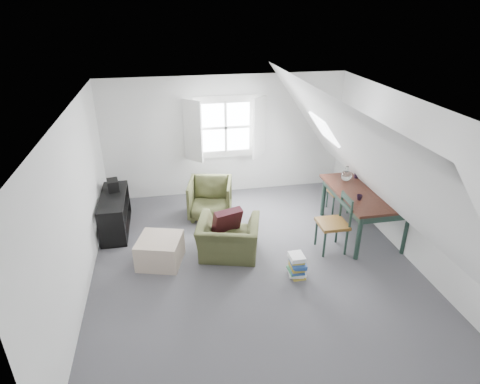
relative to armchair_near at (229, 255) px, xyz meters
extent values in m
plane|color=#4A494E|center=(0.35, -0.30, 0.00)|extent=(5.50, 5.50, 0.00)
plane|color=white|center=(0.35, -0.30, 2.50)|extent=(5.50, 5.50, 0.00)
plane|color=silver|center=(0.35, 2.45, 1.25)|extent=(5.00, 0.00, 5.00)
plane|color=silver|center=(0.35, -3.05, 1.25)|extent=(5.00, 0.00, 5.00)
plane|color=silver|center=(-2.15, -0.30, 1.25)|extent=(0.00, 5.50, 5.50)
plane|color=silver|center=(2.85, -0.30, 1.25)|extent=(0.00, 5.50, 5.50)
plane|color=white|center=(-1.20, -0.30, 1.78)|extent=(3.19, 5.50, 4.48)
plane|color=white|center=(1.90, -0.30, 1.78)|extent=(3.19, 5.50, 4.48)
cube|color=white|center=(0.35, 2.43, 1.45)|extent=(1.30, 0.04, 1.30)
cube|color=white|center=(-0.33, 2.27, 1.45)|extent=(0.35, 0.35, 1.25)
cube|color=white|center=(1.03, 2.27, 1.45)|extent=(0.35, 0.35, 1.25)
cube|color=white|center=(0.35, 2.42, 1.45)|extent=(1.00, 0.02, 1.00)
cube|color=white|center=(0.35, 2.40, 1.45)|extent=(1.08, 0.04, 0.05)
cube|color=white|center=(0.35, 2.40, 1.45)|extent=(0.05, 0.04, 1.08)
cube|color=white|center=(1.90, 1.00, 1.75)|extent=(0.35, 0.75, 0.47)
imported|color=#3E4125|center=(0.00, 0.00, 0.00)|extent=(1.16, 1.08, 0.63)
imported|color=#3E4125|center=(-0.13, 1.39, 0.00)|extent=(0.95, 0.97, 0.74)
cube|color=#370F16|center=(0.00, 0.15, 0.54)|extent=(0.53, 0.40, 0.49)
cube|color=tan|center=(-1.10, 0.01, 0.22)|extent=(0.81, 0.81, 0.44)
cube|color=black|center=(2.43, 0.25, 0.81)|extent=(1.00, 1.67, 0.04)
cube|color=#1F342B|center=(2.43, 0.25, 0.73)|extent=(0.89, 1.56, 0.13)
cylinder|color=#1F342B|center=(2.02, -0.50, 0.40)|extent=(0.08, 0.08, 0.79)
cylinder|color=#1F342B|center=(2.84, -0.50, 0.40)|extent=(0.08, 0.08, 0.79)
cylinder|color=#1F342B|center=(2.02, 1.00, 0.40)|extent=(0.08, 0.08, 0.79)
cylinder|color=#1F342B|center=(2.84, 1.00, 0.40)|extent=(0.08, 0.08, 0.79)
sphere|color=silver|center=(2.28, 0.70, 0.94)|extent=(0.20, 0.20, 0.20)
cylinder|color=silver|center=(2.28, 0.70, 1.07)|extent=(0.06, 0.06, 0.11)
cylinder|color=black|center=(2.53, 0.80, 0.96)|extent=(0.08, 0.08, 0.24)
cylinder|color=#3F2D1E|center=(2.53, 0.80, 1.22)|extent=(0.03, 0.05, 0.42)
cylinder|color=#3F2D1E|center=(2.55, 0.81, 1.22)|extent=(0.04, 0.06, 0.42)
cylinder|color=#3F2D1E|center=(2.52, 0.79, 1.22)|extent=(0.05, 0.07, 0.42)
imported|color=black|center=(2.18, -0.05, 0.84)|extent=(0.11, 0.11, 0.09)
cube|color=white|center=(2.63, -0.20, 0.86)|extent=(0.13, 0.10, 0.04)
cube|color=brown|center=(2.38, 1.13, 0.41)|extent=(0.38, 0.38, 0.05)
cylinder|color=#1F342B|center=(2.54, 1.29, 0.20)|extent=(0.03, 0.03, 0.39)
cylinder|color=#1F342B|center=(2.54, 0.98, 0.20)|extent=(0.03, 0.03, 0.39)
cylinder|color=#1F342B|center=(2.23, 1.29, 0.20)|extent=(0.03, 0.03, 0.39)
cylinder|color=#1F342B|center=(2.23, 0.98, 0.20)|extent=(0.03, 0.03, 0.39)
cylinder|color=#1F342B|center=(2.54, 0.96, 0.61)|extent=(0.03, 0.03, 0.41)
cylinder|color=#1F342B|center=(2.23, 0.96, 0.61)|extent=(0.03, 0.03, 0.41)
cube|color=#1F342B|center=(2.38, 0.96, 0.78)|extent=(0.31, 0.03, 0.07)
cube|color=#1F342B|center=(2.38, 0.96, 0.66)|extent=(0.31, 0.03, 0.05)
cube|color=brown|center=(1.70, -0.16, 0.50)|extent=(0.46, 0.46, 0.06)
cylinder|color=#1F342B|center=(1.52, 0.03, 0.24)|extent=(0.04, 0.04, 0.47)
cylinder|color=#1F342B|center=(1.89, 0.03, 0.24)|extent=(0.04, 0.04, 0.47)
cylinder|color=#1F342B|center=(1.52, -0.35, 0.24)|extent=(0.04, 0.04, 0.47)
cylinder|color=#1F342B|center=(1.89, -0.35, 0.24)|extent=(0.04, 0.04, 0.47)
cylinder|color=#1F342B|center=(1.91, 0.03, 0.74)|extent=(0.04, 0.04, 0.50)
cylinder|color=#1F342B|center=(1.91, -0.35, 0.74)|extent=(0.04, 0.04, 0.50)
cube|color=#1F342B|center=(1.91, -0.16, 0.94)|extent=(0.03, 0.38, 0.09)
cube|color=#1F342B|center=(1.91, -0.16, 0.79)|extent=(0.03, 0.38, 0.07)
cube|color=black|center=(-1.89, 1.21, 0.02)|extent=(0.44, 1.32, 0.03)
cube|color=black|center=(-1.89, 1.21, 0.33)|extent=(0.44, 1.32, 0.03)
cube|color=black|center=(-1.89, 1.21, 0.66)|extent=(0.44, 1.32, 0.03)
cube|color=black|center=(-1.89, 0.57, 0.33)|extent=(0.44, 0.03, 0.66)
cube|color=black|center=(-1.89, 1.85, 0.33)|extent=(0.44, 0.03, 0.66)
cube|color=#264C99|center=(-1.89, 0.83, 0.14)|extent=(0.20, 0.22, 0.24)
cube|color=red|center=(-1.89, 1.32, 0.14)|extent=(0.20, 0.26, 0.24)
cube|color=white|center=(-1.89, 0.99, 0.46)|extent=(0.20, 0.24, 0.22)
cube|color=black|center=(-1.89, 1.46, 0.77)|extent=(0.24, 0.30, 0.22)
cube|color=#B29933|center=(0.94, -0.76, 0.02)|extent=(0.20, 0.26, 0.03)
cube|color=white|center=(0.91, -0.74, 0.05)|extent=(0.25, 0.28, 0.03)
cube|color=white|center=(0.95, -0.76, 0.08)|extent=(0.21, 0.28, 0.03)
cube|color=#337F4C|center=(0.90, -0.76, 0.11)|extent=(0.21, 0.26, 0.03)
cube|color=#264C99|center=(0.92, -0.78, 0.13)|extent=(0.23, 0.29, 0.02)
cube|color=#B29933|center=(0.92, -0.75, 0.16)|extent=(0.20, 0.26, 0.02)
cube|color=#B29933|center=(0.93, -0.74, 0.19)|extent=(0.23, 0.29, 0.03)
cube|color=#264C99|center=(0.95, -0.77, 0.22)|extent=(0.23, 0.29, 0.03)
cube|color=#264C99|center=(0.93, -0.78, 0.25)|extent=(0.23, 0.28, 0.03)
cube|color=#B29933|center=(0.92, -0.73, 0.28)|extent=(0.21, 0.27, 0.03)
cube|color=white|center=(0.91, -0.73, 0.32)|extent=(0.22, 0.24, 0.04)
cube|color=white|center=(0.92, -0.73, 0.35)|extent=(0.22, 0.26, 0.03)
camera|label=1|loc=(-0.86, -5.47, 3.82)|focal=30.00mm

